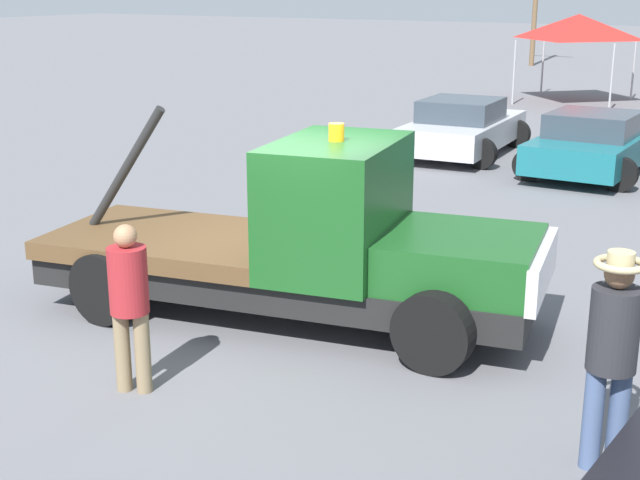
% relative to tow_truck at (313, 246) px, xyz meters
% --- Properties ---
extents(ground_plane, '(160.00, 160.00, 0.00)m').
position_rel_tow_truck_xyz_m(ground_plane, '(-0.37, -0.07, -0.94)').
color(ground_plane, slate).
extents(tow_truck, '(6.34, 2.96, 2.51)m').
position_rel_tow_truck_xyz_m(tow_truck, '(0.00, 0.00, 0.00)').
color(tow_truck, black).
rests_on(tow_truck, ground).
extents(person_near_truck, '(0.42, 0.42, 1.90)m').
position_rel_tow_truck_xyz_m(person_near_truck, '(3.85, -1.67, 0.18)').
color(person_near_truck, '#475B84').
rests_on(person_near_truck, ground).
extents(person_at_hood, '(0.38, 0.38, 1.73)m').
position_rel_tow_truck_xyz_m(person_at_hood, '(-0.55, -2.58, 0.06)').
color(person_at_hood, '#847051').
rests_on(person_at_hood, ground).
extents(parked_car_silver, '(2.67, 4.47, 1.34)m').
position_rel_tow_truck_xyz_m(parked_car_silver, '(-2.50, 11.05, -0.30)').
color(parked_car_silver, '#B7B7BC').
rests_on(parked_car_silver, ground).
extents(parked_car_teal, '(2.56, 4.31, 1.34)m').
position_rel_tow_truck_xyz_m(parked_car_teal, '(0.72, 10.41, -0.30)').
color(parked_car_teal, '#196670').
rests_on(parked_car_teal, ground).
extents(canopy_tent_red, '(3.26, 3.26, 2.93)m').
position_rel_tow_truck_xyz_m(canopy_tent_red, '(-2.84, 22.02, 1.57)').
color(canopy_tent_red, '#9E9EA3').
rests_on(canopy_tent_red, ground).
extents(traffic_cone, '(0.40, 0.40, 0.55)m').
position_rel_tow_truck_xyz_m(traffic_cone, '(-3.03, 3.58, -0.69)').
color(traffic_cone, black).
rests_on(traffic_cone, ground).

